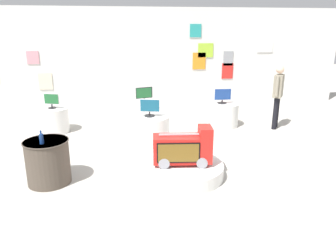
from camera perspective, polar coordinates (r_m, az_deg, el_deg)
name	(u,v)px	position (r m, az deg, el deg)	size (l,w,h in m)	color
ground_plane	(177,167)	(6.22, 1.63, -7.22)	(30.00, 30.00, 0.00)	#B2ADA3
back_wall_display	(148,59)	(10.48, -3.44, 11.55)	(12.86, 0.13, 3.10)	silver
main_display_pedestal	(182,170)	(5.84, 2.45, -7.68)	(1.46, 1.46, 0.24)	silver
novelty_firetruck_tv	(183,149)	(5.68, 2.71, -4.05)	(1.05, 0.53, 0.68)	gray
display_pedestal_left_rear	(150,129)	(7.45, -3.18, -0.56)	(0.89, 0.89, 0.61)	silver
tv_on_left_rear	(150,107)	(7.31, -3.24, 3.31)	(0.45, 0.23, 0.40)	black
display_pedestal_center_rear	(221,115)	(8.78, 9.29, 1.99)	(0.88, 0.88, 0.61)	silver
tv_on_center_rear	(222,96)	(8.66, 9.46, 5.25)	(0.46, 0.23, 0.40)	black
display_pedestal_right_rear	(53,120)	(8.64, -19.31, 0.97)	(0.75, 0.75, 0.61)	silver
tv_on_right_rear	(51,100)	(8.51, -19.64, 4.27)	(0.39, 0.19, 0.37)	black
display_pedestal_far_right	(145,113)	(8.86, -4.10, 2.31)	(0.67, 0.67, 0.61)	silver
tv_on_far_right	(144,94)	(8.74, -4.18, 5.54)	(0.45, 0.23, 0.39)	black
side_table_round	(48,161)	(5.87, -20.17, -5.80)	(0.74, 0.74, 0.75)	#4C4238
bottle_on_side_table	(41,138)	(5.59, -21.18, -2.03)	(0.07, 0.07, 0.22)	navy
shopper_browsing_near_truck	(278,92)	(8.76, 18.59, 5.59)	(0.39, 0.47, 1.62)	black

